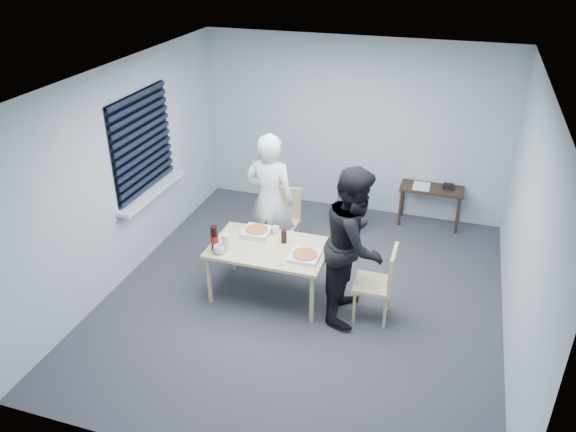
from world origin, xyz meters
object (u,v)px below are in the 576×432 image
(backpack, at_px, (350,190))
(mug_a, at_px, (219,249))
(chair_far, at_px, (283,216))
(mug_b, at_px, (275,230))
(person_white, at_px, (270,201))
(stool, at_px, (349,210))
(dining_table, at_px, (270,251))
(chair_right, at_px, (382,279))
(person_black, at_px, (355,244))
(side_table, at_px, (431,193))
(soda_bottle, at_px, (215,238))

(backpack, xyz_separation_m, mug_a, (-1.06, -2.09, 0.03))
(chair_far, bearing_deg, mug_b, -79.21)
(person_white, height_order, stool, person_white)
(dining_table, height_order, backpack, backpack)
(chair_far, xyz_separation_m, stool, (0.74, 0.76, -0.17))
(chair_right, bearing_deg, person_black, 175.27)
(mug_b, bearing_deg, side_table, 50.94)
(chair_far, height_order, side_table, chair_far)
(dining_table, height_order, person_white, person_white)
(chair_right, bearing_deg, soda_bottle, -174.67)
(person_white, bearing_deg, person_black, 149.73)
(stool, bearing_deg, mug_a, -116.71)
(mug_b, relative_size, soda_bottle, 0.35)
(backpack, distance_m, soda_bottle, 2.32)
(chair_right, distance_m, stool, 2.01)
(dining_table, bearing_deg, backpack, 72.45)
(person_white, relative_size, side_table, 1.99)
(person_white, distance_m, soda_bottle, 0.98)
(side_table, bearing_deg, soda_bottle, -130.35)
(person_black, relative_size, soda_bottle, 6.12)
(mug_a, bearing_deg, chair_far, 76.52)
(person_black, bearing_deg, chair_right, -94.73)
(chair_far, distance_m, stool, 1.07)
(chair_right, distance_m, backpack, 1.99)
(stool, height_order, soda_bottle, soda_bottle)
(side_table, relative_size, soda_bottle, 3.07)
(dining_table, xyz_separation_m, chair_far, (-0.17, 1.03, -0.08))
(person_white, height_order, soda_bottle, person_white)
(chair_far, distance_m, person_black, 1.62)
(mug_a, bearing_deg, backpack, 63.14)
(person_white, relative_size, mug_b, 17.70)
(person_white, bearing_deg, mug_a, 74.99)
(chair_far, relative_size, chair_right, 1.00)
(person_white, height_order, backpack, person_white)
(dining_table, relative_size, chair_far, 1.51)
(backpack, bearing_deg, chair_right, -82.24)
(backpack, bearing_deg, person_white, -140.24)
(mug_b, bearing_deg, chair_right, -15.15)
(mug_b, bearing_deg, soda_bottle, -134.85)
(chair_far, bearing_deg, soda_bottle, -107.57)
(chair_right, bearing_deg, dining_table, 177.48)
(person_white, bearing_deg, mug_b, 117.66)
(person_white, distance_m, backpack, 1.37)
(dining_table, xyz_separation_m, side_table, (1.64, 2.37, -0.08))
(person_white, bearing_deg, stool, -125.40)
(stool, xyz_separation_m, backpack, (-0.00, -0.01, 0.33))
(person_black, distance_m, backpack, 1.87)
(person_black, relative_size, mug_a, 14.39)
(backpack, bearing_deg, person_black, -91.34)
(chair_far, distance_m, side_table, 2.25)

